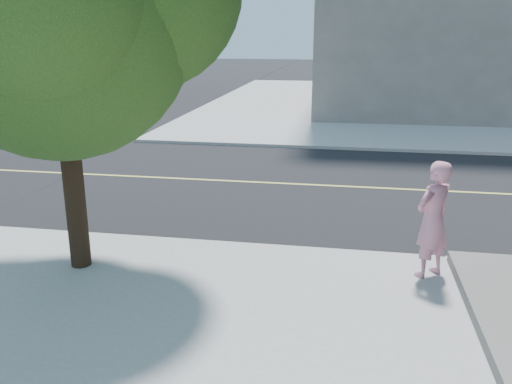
# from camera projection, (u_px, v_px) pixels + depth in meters

# --- Properties ---
(ground) EXTENTS (140.00, 140.00, 0.00)m
(ground) POSITION_uv_depth(u_px,v_px,m) (8.00, 232.00, 10.79)
(ground) COLOR black
(ground) RESTS_ON ground
(road_ew) EXTENTS (140.00, 9.00, 0.01)m
(road_ew) POSITION_uv_depth(u_px,v_px,m) (106.00, 175.00, 15.03)
(road_ew) COLOR black
(road_ew) RESTS_ON ground
(sidewalk_ne) EXTENTS (29.00, 25.00, 0.12)m
(sidewalk_ne) POSITION_uv_depth(u_px,v_px,m) (481.00, 105.00, 28.81)
(sidewalk_ne) COLOR #A5A5A5
(sidewalk_ne) RESTS_ON ground
(man_on_phone) EXTENTS (0.81, 0.79, 1.88)m
(man_on_phone) POSITION_uv_depth(u_px,v_px,m) (433.00, 220.00, 8.36)
(man_on_phone) COLOR pink
(man_on_phone) RESTS_ON sidewalk_se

